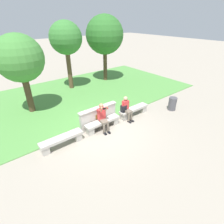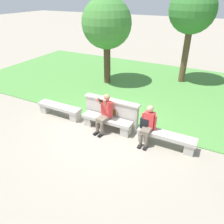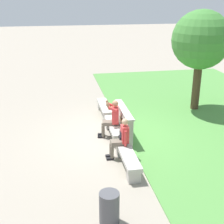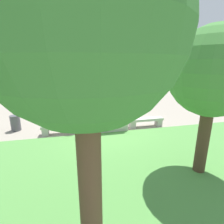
{
  "view_description": "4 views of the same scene",
  "coord_description": "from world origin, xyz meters",
  "px_view_note": "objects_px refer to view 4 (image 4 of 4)",
  "views": [
    {
      "loc": [
        -4.03,
        -5.76,
        4.77
      ],
      "look_at": [
        0.31,
        -0.33,
        0.94
      ],
      "focal_mm": 28.0,
      "sensor_mm": 36.0,
      "label": 1
    },
    {
      "loc": [
        3.09,
        -5.63,
        4.26
      ],
      "look_at": [
        0.29,
        -0.18,
        0.85
      ],
      "focal_mm": 35.0,
      "sensor_mm": 36.0,
      "label": 2
    },
    {
      "loc": [
        9.68,
        -1.85,
        4.7
      ],
      "look_at": [
        0.32,
        -0.13,
        1.05
      ],
      "focal_mm": 50.0,
      "sensor_mm": 36.0,
      "label": 3
    },
    {
      "loc": [
        1.5,
        7.84,
        3.18
      ],
      "look_at": [
        -0.33,
        -0.12,
        0.85
      ],
      "focal_mm": 28.0,
      "sensor_mm": 36.0,
      "label": 4
    }
  ],
  "objects_px": {
    "bench_mid": "(62,128)",
    "person_photographer": "(106,115)",
    "tree_left_background": "(213,73)",
    "backpack": "(77,120)",
    "bench_main": "(146,121)",
    "tree_behind_wall": "(84,35)",
    "person_distant": "(75,118)",
    "trash_bin": "(15,123)",
    "bench_near": "(106,124)"
  },
  "relations": [
    {
      "from": "trash_bin",
      "to": "person_distant",
      "type": "bearing_deg",
      "value": 163.01
    },
    {
      "from": "person_distant",
      "to": "tree_left_background",
      "type": "height_order",
      "value": "tree_left_background"
    },
    {
      "from": "bench_near",
      "to": "trash_bin",
      "type": "height_order",
      "value": "trash_bin"
    },
    {
      "from": "tree_left_background",
      "to": "trash_bin",
      "type": "xyz_separation_m",
      "value": [
        6.36,
        -4.84,
        -2.54
      ]
    },
    {
      "from": "person_distant",
      "to": "bench_near",
      "type": "bearing_deg",
      "value": 177.42
    },
    {
      "from": "bench_near",
      "to": "bench_mid",
      "type": "height_order",
      "value": "same"
    },
    {
      "from": "backpack",
      "to": "tree_behind_wall",
      "type": "xyz_separation_m",
      "value": [
        -0.01,
        5.84,
        2.83
      ]
    },
    {
      "from": "person_photographer",
      "to": "backpack",
      "type": "bearing_deg",
      "value": 4.1
    },
    {
      "from": "person_photographer",
      "to": "person_distant",
      "type": "relative_size",
      "value": 1.05
    },
    {
      "from": "tree_behind_wall",
      "to": "backpack",
      "type": "bearing_deg",
      "value": -89.9
    },
    {
      "from": "bench_near",
      "to": "person_photographer",
      "type": "height_order",
      "value": "person_photographer"
    },
    {
      "from": "backpack",
      "to": "trash_bin",
      "type": "relative_size",
      "value": 0.57
    },
    {
      "from": "backpack",
      "to": "tree_behind_wall",
      "type": "relative_size",
      "value": 0.09
    },
    {
      "from": "bench_main",
      "to": "bench_near",
      "type": "height_order",
      "value": "same"
    },
    {
      "from": "backpack",
      "to": "person_distant",
      "type": "bearing_deg",
      "value": -36.53
    },
    {
      "from": "tree_left_background",
      "to": "person_photographer",
      "type": "bearing_deg",
      "value": -62.7
    },
    {
      "from": "bench_main",
      "to": "backpack",
      "type": "distance_m",
      "value": 3.44
    },
    {
      "from": "bench_main",
      "to": "trash_bin",
      "type": "bearing_deg",
      "value": -8.24
    },
    {
      "from": "backpack",
      "to": "tree_behind_wall",
      "type": "distance_m",
      "value": 6.49
    },
    {
      "from": "person_photographer",
      "to": "tree_behind_wall",
      "type": "xyz_separation_m",
      "value": [
        1.38,
        5.94,
        2.72
      ]
    },
    {
      "from": "bench_mid",
      "to": "backpack",
      "type": "xyz_separation_m",
      "value": [
        -0.72,
        0.02,
        0.33
      ]
    },
    {
      "from": "bench_mid",
      "to": "tree_left_background",
      "type": "relative_size",
      "value": 0.44
    },
    {
      "from": "person_photographer",
      "to": "trash_bin",
      "type": "height_order",
      "value": "person_photographer"
    },
    {
      "from": "tree_behind_wall",
      "to": "bench_near",
      "type": "bearing_deg",
      "value": -102.9
    },
    {
      "from": "bench_mid",
      "to": "tree_behind_wall",
      "type": "xyz_separation_m",
      "value": [
        -0.73,
        5.86,
        3.16
      ]
    },
    {
      "from": "bench_mid",
      "to": "person_distant",
      "type": "height_order",
      "value": "person_distant"
    },
    {
      "from": "person_distant",
      "to": "backpack",
      "type": "relative_size",
      "value": 2.94
    },
    {
      "from": "tree_behind_wall",
      "to": "person_distant",
      "type": "bearing_deg",
      "value": -88.74
    },
    {
      "from": "bench_mid",
      "to": "trash_bin",
      "type": "distance_m",
      "value": 2.37
    },
    {
      "from": "tree_behind_wall",
      "to": "person_photographer",
      "type": "bearing_deg",
      "value": -103.08
    },
    {
      "from": "bench_near",
      "to": "tree_left_background",
      "type": "distance_m",
      "value": 5.16
    },
    {
      "from": "person_distant",
      "to": "backpack",
      "type": "xyz_separation_m",
      "value": [
        -0.12,
        0.09,
        -0.05
      ]
    },
    {
      "from": "person_distant",
      "to": "trash_bin",
      "type": "height_order",
      "value": "person_distant"
    },
    {
      "from": "bench_main",
      "to": "tree_behind_wall",
      "type": "height_order",
      "value": "tree_behind_wall"
    },
    {
      "from": "bench_main",
      "to": "bench_mid",
      "type": "xyz_separation_m",
      "value": [
        4.14,
        0.0,
        0.0
      ]
    },
    {
      "from": "backpack",
      "to": "tree_left_background",
      "type": "xyz_separation_m",
      "value": [
        -3.45,
        3.9,
        2.29
      ]
    },
    {
      "from": "bench_mid",
      "to": "backpack",
      "type": "distance_m",
      "value": 0.79
    },
    {
      "from": "person_photographer",
      "to": "trash_bin",
      "type": "distance_m",
      "value": 4.39
    },
    {
      "from": "bench_main",
      "to": "tree_left_background",
      "type": "distance_m",
      "value": 4.72
    },
    {
      "from": "bench_near",
      "to": "tree_behind_wall",
      "type": "distance_m",
      "value": 6.79
    },
    {
      "from": "person_photographer",
      "to": "backpack",
      "type": "height_order",
      "value": "person_photographer"
    },
    {
      "from": "tree_behind_wall",
      "to": "trash_bin",
      "type": "xyz_separation_m",
      "value": [
        2.91,
        -6.78,
        -3.08
      ]
    },
    {
      "from": "person_distant",
      "to": "bench_main",
      "type": "bearing_deg",
      "value": 178.93
    },
    {
      "from": "bench_main",
      "to": "bench_near",
      "type": "bearing_deg",
      "value": 0.0
    },
    {
      "from": "bench_mid",
      "to": "person_photographer",
      "type": "distance_m",
      "value": 2.16
    },
    {
      "from": "bench_mid",
      "to": "person_photographer",
      "type": "bearing_deg",
      "value": -177.92
    },
    {
      "from": "backpack",
      "to": "trash_bin",
      "type": "xyz_separation_m",
      "value": [
        2.9,
        -0.94,
        -0.25
      ]
    },
    {
      "from": "bench_mid",
      "to": "backpack",
      "type": "height_order",
      "value": "backpack"
    },
    {
      "from": "bench_near",
      "to": "trash_bin",
      "type": "distance_m",
      "value": 4.35
    },
    {
      "from": "backpack",
      "to": "tree_left_background",
      "type": "height_order",
      "value": "tree_left_background"
    }
  ]
}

